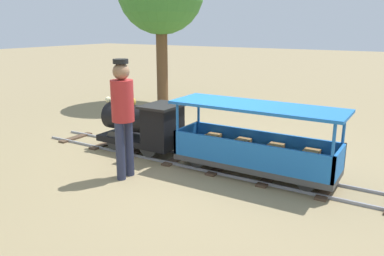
% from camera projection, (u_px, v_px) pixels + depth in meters
% --- Properties ---
extents(ground_plane, '(60.00, 60.00, 0.00)m').
position_uv_depth(ground_plane, '(192.00, 163.00, 5.91)').
color(ground_plane, '#8C7A56').
extents(track, '(0.70, 6.05, 0.04)m').
position_uv_depth(track, '(198.00, 163.00, 5.85)').
color(track, gray).
rests_on(track, ground_plane).
extents(locomotive, '(0.66, 1.45, 0.99)m').
position_uv_depth(locomotive, '(143.00, 124.00, 6.25)').
color(locomotive, black).
rests_on(locomotive, ground_plane).
extents(passenger_car, '(0.76, 2.35, 0.97)m').
position_uv_depth(passenger_car, '(255.00, 147.00, 5.29)').
color(passenger_car, '#3F3F3F').
rests_on(passenger_car, ground_plane).
extents(conductor_person, '(0.30, 0.30, 1.62)m').
position_uv_depth(conductor_person, '(123.00, 110.00, 5.10)').
color(conductor_person, '#282D47').
rests_on(conductor_person, ground_plane).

